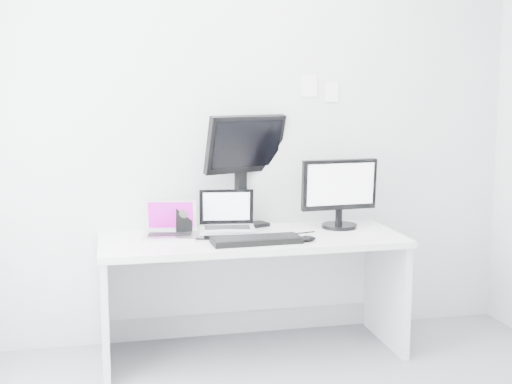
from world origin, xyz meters
TOP-DOWN VIEW (x-y plane):
  - back_wall at (0.00, 1.60)m, footprint 3.60×0.00m
  - desk at (0.00, 1.25)m, footprint 1.80×0.70m
  - macbook at (-0.48, 1.30)m, footprint 0.35×0.28m
  - speaker at (-0.39, 1.42)m, footprint 0.13×0.13m
  - dell_laptop at (-0.14, 1.31)m, footprint 0.36×0.30m
  - rear_monitor at (0.01, 1.55)m, footprint 0.57×0.38m
  - samsung_monitor at (0.59, 1.38)m, footprint 0.51×0.26m
  - keyboard at (-0.01, 1.07)m, footprint 0.52×0.20m
  - mouse at (0.28, 1.04)m, footprint 0.11×0.07m
  - wall_note_0 at (0.45, 1.59)m, footprint 0.10×0.00m
  - wall_note_1 at (0.60, 1.59)m, footprint 0.09×0.00m

SIDE VIEW (x-z plane):
  - desk at x=0.00m, z-range 0.00..0.73m
  - keyboard at x=-0.01m, z-range 0.73..0.76m
  - mouse at x=0.28m, z-range 0.73..0.77m
  - speaker at x=-0.39m, z-range 0.73..0.92m
  - macbook at x=-0.48m, z-range 0.73..0.96m
  - dell_laptop at x=-0.14m, z-range 0.73..1.00m
  - samsung_monitor at x=0.59m, z-range 0.73..1.18m
  - rear_monitor at x=0.01m, z-range 0.73..1.46m
  - back_wall at x=0.00m, z-range -0.45..3.15m
  - wall_note_1 at x=0.60m, z-range 1.52..1.65m
  - wall_note_0 at x=0.45m, z-range 1.55..1.69m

